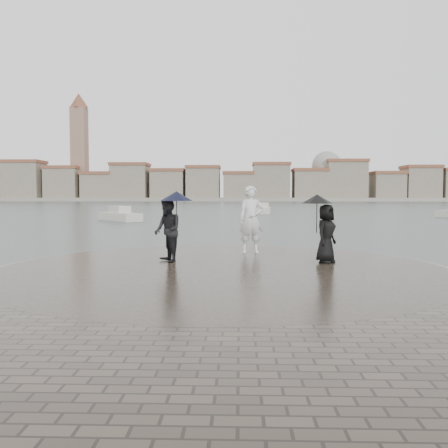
{
  "coord_description": "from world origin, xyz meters",
  "views": [
    {
      "loc": [
        0.46,
        -9.62,
        2.31
      ],
      "look_at": [
        0.0,
        4.8,
        1.45
      ],
      "focal_mm": 40.0,
      "sensor_mm": 36.0,
      "label": 1
    }
  ],
  "objects": [
    {
      "name": "statue",
      "position": [
        0.83,
        6.92,
        1.48
      ],
      "size": [
        0.84,
        0.58,
        2.23
      ],
      "primitive_type": "imported",
      "rotation": [
        0.0,
        0.0,
        0.06
      ],
      "color": "silver",
      "rests_on": "quay_tip"
    },
    {
      "name": "boats",
      "position": [
        5.31,
        41.71,
        0.38
      ],
      "size": [
        37.44,
        22.59,
        1.5
      ],
      "color": "beige",
      "rests_on": "ground"
    },
    {
      "name": "ground",
      "position": [
        0.0,
        0.0,
        0.0
      ],
      "size": [
        400.0,
        400.0,
        0.0
      ],
      "primitive_type": "plane",
      "color": "#2B3835",
      "rests_on": "ground"
    },
    {
      "name": "visitor_right",
      "position": [
        2.85,
        4.61,
        1.42
      ],
      "size": [
        1.15,
        1.04,
        1.95
      ],
      "color": "black",
      "rests_on": "quay_tip"
    },
    {
      "name": "visitor_left",
      "position": [
        -1.58,
        4.66,
        1.46
      ],
      "size": [
        1.26,
        1.15,
        2.04
      ],
      "color": "black",
      "rests_on": "quay_tip"
    },
    {
      "name": "far_skyline",
      "position": [
        -6.29,
        160.71,
        5.61
      ],
      "size": [
        260.0,
        20.0,
        37.0
      ],
      "color": "gray",
      "rests_on": "ground"
    },
    {
      "name": "kerb_ring",
      "position": [
        0.0,
        3.5,
        0.16
      ],
      "size": [
        12.5,
        12.5,
        0.32
      ],
      "primitive_type": "cylinder",
      "color": "gray",
      "rests_on": "ground"
    },
    {
      "name": "quay_tip",
      "position": [
        0.0,
        3.5,
        0.18
      ],
      "size": [
        11.9,
        11.9,
        0.36
      ],
      "primitive_type": "cylinder",
      "color": "#2D261E",
      "rests_on": "ground"
    }
  ]
}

